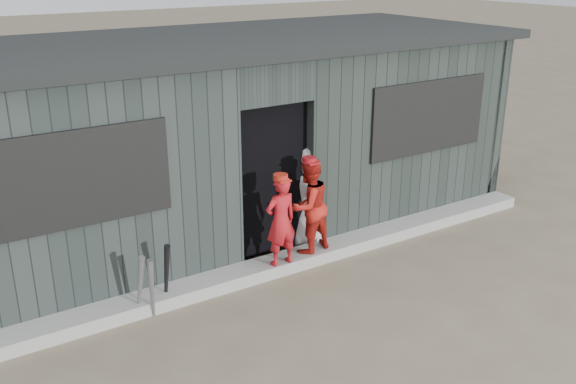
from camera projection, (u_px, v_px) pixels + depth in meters
ground at (384, 337)px, 6.47m from camera, size 80.00×80.00×0.00m
curb at (287, 262)px, 7.88m from camera, size 8.00×0.36×0.15m
bat_left at (140, 286)px, 6.67m from camera, size 0.09×0.30×0.77m
bat_mid at (152, 289)px, 6.68m from camera, size 0.12×0.18×0.71m
bat_right at (166, 274)px, 6.90m from camera, size 0.09×0.28×0.78m
player_red_left at (281, 221)px, 7.49m from camera, size 0.41×0.27×1.10m
player_red_right at (309, 206)px, 7.82m from camera, size 0.65×0.54×1.19m
player_grey_back at (310, 197)px, 8.25m from camera, size 0.77×0.59×1.40m
dugout at (221, 136)px, 8.78m from camera, size 8.30×3.30×2.62m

